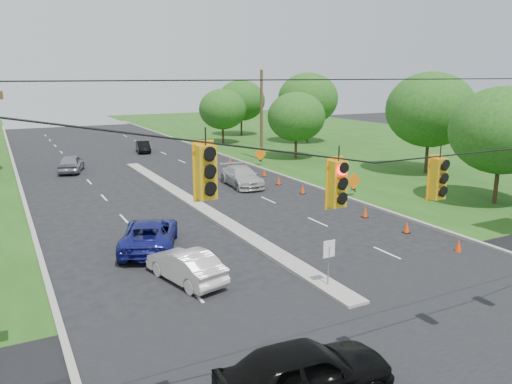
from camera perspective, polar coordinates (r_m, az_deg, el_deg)
ground at (r=17.01m, az=20.62°, el=-17.64°), size 160.00×160.00×0.00m
grass_right at (r=51.45m, az=26.59°, el=2.33°), size 40.00×160.00×0.06m
cross_street at (r=17.01m, az=20.62°, el=-17.64°), size 160.00×14.00×0.02m
curb_left at (r=40.31m, az=-25.19°, el=-0.20°), size 0.25×110.00×0.16m
curb_right at (r=45.65m, az=0.93°, el=2.52°), size 0.25×110.00×0.16m
median at (r=33.54m, az=-6.91°, el=-1.53°), size 1.00×34.00×0.18m
median_sign at (r=20.38m, az=8.32°, el=-7.08°), size 0.55×0.06×2.05m
signal_span at (r=14.52m, az=24.99°, el=-2.06°), size 25.60×0.32×9.00m
utility_pole_far_right at (r=50.55m, az=0.62°, el=8.71°), size 0.28×0.28×9.00m
cone_1 at (r=26.45m, az=22.13°, el=-5.70°), size 0.32×0.32×0.70m
cone_2 at (r=28.69m, az=16.84°, el=-3.83°), size 0.32×0.32×0.70m
cone_3 at (r=31.16m, az=12.36°, el=-2.22°), size 0.32×0.32×0.70m
cone_4 at (r=33.82m, az=8.58°, el=-0.84°), size 0.32×0.32×0.70m
cone_5 at (r=36.61m, az=5.36°, el=0.33°), size 0.32×0.32×0.70m
cone_6 at (r=39.52m, az=2.61°, el=1.34°), size 0.32×0.32×0.70m
cone_7 at (r=42.80m, az=0.94°, el=2.27°), size 0.32×0.32×0.70m
cone_8 at (r=45.85m, az=-1.15°, el=3.01°), size 0.32×0.32×0.70m
cone_9 at (r=48.96m, az=-2.98°, el=3.65°), size 0.32×0.32×0.70m
work_sign_1 at (r=36.00m, az=11.09°, el=1.13°), size 1.27×0.58×1.37m
work_sign_2 at (r=47.53m, az=0.52°, el=4.28°), size 1.27×0.58×1.37m
tree_7 at (r=36.50m, az=26.33°, el=6.32°), size 6.72×6.72×7.84m
tree_8 at (r=45.90m, az=19.30°, el=8.87°), size 7.56×7.56×8.82m
tree_9 at (r=51.46m, az=4.63°, el=8.57°), size 5.88×5.88×6.86m
tree_10 at (r=64.10m, az=5.97°, el=10.56°), size 7.56×7.56×8.82m
tree_11 at (r=71.71m, az=-1.70°, el=10.41°), size 6.72×6.72×7.84m
tree_12 at (r=62.88m, az=-3.84°, el=9.42°), size 5.88×5.88×6.86m
black_sedan at (r=14.07m, az=5.62°, el=-19.78°), size 5.02×2.24×1.68m
white_sedan at (r=21.35m, az=-8.04°, el=-8.32°), size 2.42×4.42×1.38m
blue_pickup at (r=25.44m, az=-12.08°, el=-4.75°), size 4.40×6.05×1.53m
silver_car_far at (r=38.96m, az=-1.65°, el=1.80°), size 2.55×5.42×1.53m
silver_car_oncoming at (r=47.56m, az=-20.37°, el=3.09°), size 3.09×4.97×1.58m
dark_car_receding at (r=57.60m, az=-12.77°, el=5.07°), size 1.95×4.02×1.27m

